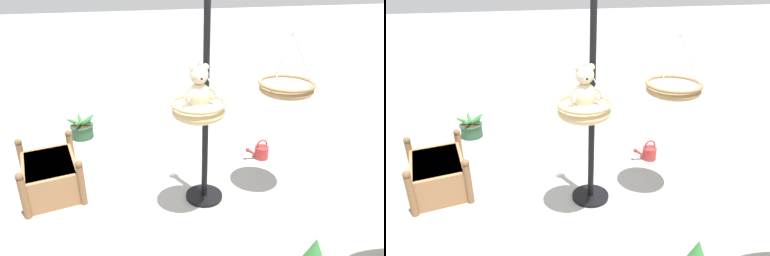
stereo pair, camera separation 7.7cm
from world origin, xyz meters
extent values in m
plane|color=#9E9E99|center=(0.00, 0.00, 0.00)|extent=(40.00, 40.00, 0.00)
cylinder|color=black|center=(-0.20, -0.01, 1.22)|extent=(0.07, 0.07, 2.45)
cylinder|color=black|center=(-0.20, -0.01, 0.02)|extent=(0.44, 0.44, 0.04)
ellipsoid|color=tan|center=(-0.05, 0.24, 1.23)|extent=(0.54, 0.54, 0.20)
torus|color=tan|center=(-0.05, 0.24, 1.32)|extent=(0.56, 0.56, 0.04)
ellipsoid|color=silver|center=(-0.05, 0.24, 1.25)|extent=(0.47, 0.47, 0.16)
cylinder|color=#B7B7BC|center=(0.06, 0.30, 1.53)|extent=(0.23, 0.14, 0.42)
cylinder|color=#B7B7BC|center=(-0.16, 0.30, 1.53)|extent=(0.23, 0.14, 0.42)
cylinder|color=#B7B7BC|center=(-0.05, 0.12, 1.53)|extent=(0.01, 0.26, 0.42)
torus|color=#B7B7BC|center=(-0.05, 0.24, 1.74)|extent=(0.06, 0.06, 0.01)
ellipsoid|color=beige|center=(-0.05, 0.25, 1.40)|extent=(0.23, 0.20, 0.28)
sphere|color=beige|center=(-0.05, 0.25, 1.61)|extent=(0.22, 0.22, 0.18)
ellipsoid|color=beige|center=(-0.05, 0.32, 1.60)|extent=(0.09, 0.08, 0.06)
sphere|color=black|center=(-0.05, 0.34, 1.60)|extent=(0.03, 0.03, 0.03)
sphere|color=beige|center=(-0.11, 0.25, 1.69)|extent=(0.07, 0.07, 0.07)
sphere|color=beige|center=(0.01, 0.25, 1.69)|extent=(0.07, 0.07, 0.07)
ellipsoid|color=beige|center=(-0.17, 0.28, 1.43)|extent=(0.07, 0.14, 0.18)
ellipsoid|color=beige|center=(0.07, 0.28, 1.43)|extent=(0.07, 0.14, 0.18)
ellipsoid|color=beige|center=(-0.11, 0.35, 1.30)|extent=(0.09, 0.16, 0.09)
ellipsoid|color=beige|center=(0.02, 0.35, 1.30)|extent=(0.09, 0.16, 0.09)
ellipsoid|color=#A37F51|center=(-1.09, 0.08, 1.33)|extent=(0.59, 0.59, 0.16)
torus|color=olive|center=(-1.09, 0.08, 1.40)|extent=(0.62, 0.62, 0.04)
ellipsoid|color=silver|center=(-1.09, 0.08, 1.35)|extent=(0.52, 0.52, 0.13)
cylinder|color=#B7B7BC|center=(-0.97, 0.14, 1.67)|extent=(0.25, 0.15, 0.55)
cylinder|color=#B7B7BC|center=(-1.21, 0.14, 1.67)|extent=(0.25, 0.15, 0.55)
cylinder|color=#B7B7BC|center=(-1.09, -0.06, 1.67)|extent=(0.01, 0.28, 0.55)
torus|color=#B7B7BC|center=(-1.09, 0.08, 1.94)|extent=(0.06, 0.06, 0.01)
cube|color=#9E7047|center=(1.59, -0.62, 0.20)|extent=(0.76, 0.98, 0.40)
cube|color=#382819|center=(1.59, -0.62, 0.37)|extent=(0.67, 0.86, 0.06)
cylinder|color=brown|center=(1.21, -0.24, 0.25)|extent=(0.08, 0.08, 0.50)
cylinder|color=brown|center=(1.81, -0.13, 0.25)|extent=(0.08, 0.08, 0.50)
cylinder|color=brown|center=(1.37, -1.11, 0.25)|extent=(0.08, 0.08, 0.50)
cylinder|color=brown|center=(1.97, -1.00, 0.25)|extent=(0.08, 0.08, 0.50)
sphere|color=brown|center=(1.21, -0.24, 0.53)|extent=(0.09, 0.09, 0.09)
sphere|color=brown|center=(1.81, -0.13, 0.53)|extent=(0.09, 0.09, 0.09)
sphere|color=brown|center=(1.37, -1.11, 0.53)|extent=(0.09, 0.09, 0.09)
sphere|color=brown|center=(1.97, -1.00, 0.53)|extent=(0.09, 0.09, 0.09)
cylinder|color=#2D5638|center=(1.26, -2.08, 0.11)|extent=(0.34, 0.34, 0.22)
torus|color=#294E32|center=(1.26, -2.08, 0.21)|extent=(0.37, 0.37, 0.03)
cylinder|color=#382819|center=(1.26, -2.08, 0.20)|extent=(0.30, 0.30, 0.03)
ellipsoid|color=#38843D|center=(1.37, -2.08, 0.29)|extent=(0.24, 0.05, 0.16)
ellipsoid|color=#38843D|center=(1.29, -1.97, 0.30)|extent=(0.12, 0.25, 0.13)
ellipsoid|color=#38843D|center=(1.17, -2.03, 0.28)|extent=(0.22, 0.15, 0.18)
ellipsoid|color=#38843D|center=(1.16, -2.13, 0.30)|extent=(0.24, 0.15, 0.14)
ellipsoid|color=#38843D|center=(1.28, -2.17, 0.28)|extent=(0.10, 0.23, 0.19)
cylinder|color=#B23333|center=(-1.27, -0.73, 0.09)|extent=(0.20, 0.20, 0.18)
cylinder|color=#B23333|center=(-1.13, -0.73, 0.11)|extent=(0.17, 0.04, 0.14)
sphere|color=maroon|center=(-1.05, -0.73, 0.16)|extent=(0.06, 0.06, 0.06)
torus|color=#B23333|center=(-1.27, -0.73, 0.22)|extent=(0.16, 0.02, 0.16)
camera|label=1|loc=(0.83, 3.39, 2.56)|focal=33.05mm
camera|label=2|loc=(0.76, 3.41, 2.56)|focal=33.05mm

